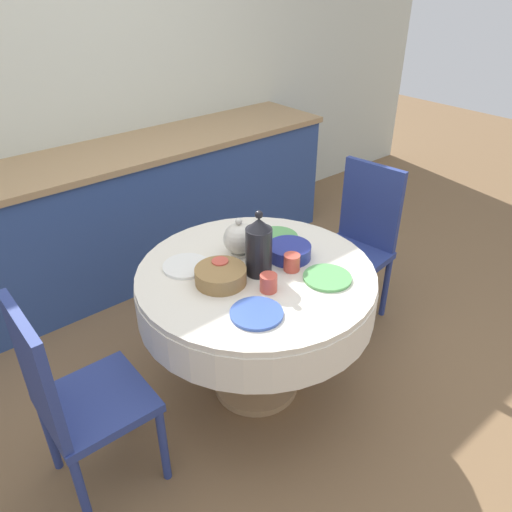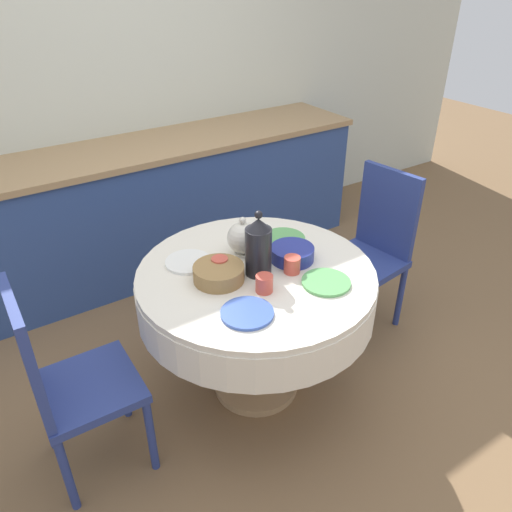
% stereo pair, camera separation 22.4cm
% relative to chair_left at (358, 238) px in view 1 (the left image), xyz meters
% --- Properties ---
extents(ground_plane, '(12.00, 12.00, 0.00)m').
position_rel_chair_left_xyz_m(ground_plane, '(-0.90, -0.12, -0.53)').
color(ground_plane, brown).
extents(wall_back, '(7.00, 0.05, 2.60)m').
position_rel_chair_left_xyz_m(wall_back, '(-0.90, 1.66, 0.77)').
color(wall_back, beige).
rests_on(wall_back, ground_plane).
extents(kitchen_counter, '(3.24, 0.64, 0.91)m').
position_rel_chair_left_xyz_m(kitchen_counter, '(-0.90, 1.32, -0.07)').
color(kitchen_counter, '#2D4784').
rests_on(kitchen_counter, ground_plane).
extents(dining_table, '(1.11, 1.11, 0.73)m').
position_rel_chair_left_xyz_m(dining_table, '(-0.90, -0.12, 0.07)').
color(dining_table, tan).
rests_on(dining_table, ground_plane).
extents(chair_left, '(0.45, 0.45, 0.96)m').
position_rel_chair_left_xyz_m(chair_left, '(0.00, 0.00, 0.00)').
color(chair_left, navy).
rests_on(chair_left, ground_plane).
extents(chair_right, '(0.41, 0.41, 0.96)m').
position_rel_chair_left_xyz_m(chair_right, '(-1.80, -0.10, 0.00)').
color(chair_right, navy).
rests_on(chair_right, ground_plane).
extents(plate_near_left, '(0.22, 0.22, 0.01)m').
position_rel_chair_left_xyz_m(plate_near_left, '(-1.10, -0.37, 0.21)').
color(plate_near_left, '#3856AD').
rests_on(plate_near_left, dining_table).
extents(cup_near_left, '(0.08, 0.08, 0.08)m').
position_rel_chair_left_xyz_m(cup_near_left, '(-0.95, -0.27, 0.24)').
color(cup_near_left, '#CC4C3D').
rests_on(cup_near_left, dining_table).
extents(plate_near_right, '(0.22, 0.22, 0.01)m').
position_rel_chair_left_xyz_m(plate_near_right, '(-0.69, -0.37, 0.21)').
color(plate_near_right, '#5BA85B').
rests_on(plate_near_right, dining_table).
extents(cup_near_right, '(0.08, 0.08, 0.08)m').
position_rel_chair_left_xyz_m(cup_near_right, '(-0.76, -0.21, 0.24)').
color(cup_near_right, '#CC4C3D').
rests_on(cup_near_right, dining_table).
extents(plate_far_left, '(0.22, 0.22, 0.01)m').
position_rel_chair_left_xyz_m(plate_far_left, '(-1.12, 0.12, 0.21)').
color(plate_far_left, white).
rests_on(plate_far_left, dining_table).
extents(cup_far_left, '(0.08, 0.08, 0.08)m').
position_rel_chair_left_xyz_m(cup_far_left, '(-1.04, -0.04, 0.24)').
color(cup_far_left, '#CC4C3D').
rests_on(cup_far_left, dining_table).
extents(plate_far_right, '(0.22, 0.22, 0.01)m').
position_rel_chair_left_xyz_m(plate_far_right, '(-0.62, 0.05, 0.21)').
color(plate_far_right, '#5BA85B').
rests_on(plate_far_right, dining_table).
extents(cup_far_right, '(0.08, 0.08, 0.08)m').
position_rel_chair_left_xyz_m(cup_far_right, '(-0.79, 0.01, 0.24)').
color(cup_far_right, '#5BA39E').
rests_on(cup_far_right, dining_table).
extents(coffee_carafe, '(0.12, 0.12, 0.31)m').
position_rel_chair_left_xyz_m(coffee_carafe, '(-0.89, -0.14, 0.34)').
color(coffee_carafe, black).
rests_on(coffee_carafe, dining_table).
extents(teapot, '(0.21, 0.15, 0.20)m').
position_rel_chair_left_xyz_m(teapot, '(-0.86, 0.05, 0.29)').
color(teapot, silver).
rests_on(teapot, dining_table).
extents(bread_basket, '(0.23, 0.23, 0.07)m').
position_rel_chair_left_xyz_m(bread_basket, '(-1.07, -0.09, 0.24)').
color(bread_basket, olive).
rests_on(bread_basket, dining_table).
extents(fruit_bowl, '(0.21, 0.21, 0.07)m').
position_rel_chair_left_xyz_m(fruit_bowl, '(-0.70, -0.13, 0.23)').
color(fruit_bowl, navy).
rests_on(fruit_bowl, dining_table).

